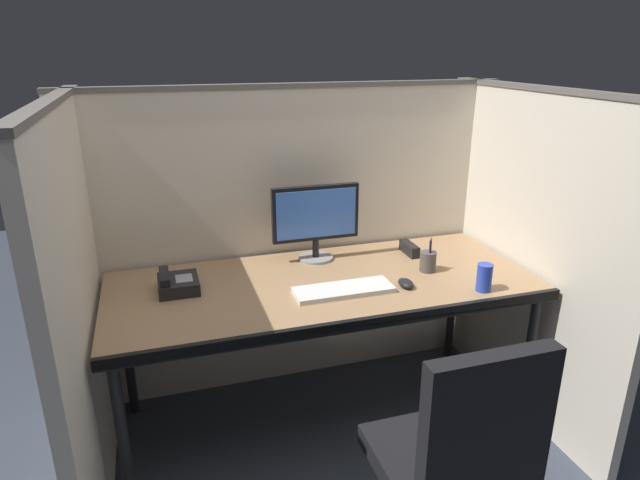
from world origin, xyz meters
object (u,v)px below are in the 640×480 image
Objects in this scene: monitor_center at (316,218)px; computer_mouse at (406,283)px; desk_phone at (177,283)px; keyboard_main at (344,290)px; pen_cup at (428,261)px; soda_can at (485,278)px; desk at (324,292)px; red_stapler at (409,249)px.

monitor_center is 4.48× the size of computer_mouse.
keyboard_main is at bearing -18.78° from desk_phone.
pen_cup is 1.14m from desk_phone.
computer_mouse is at bearing 155.47° from soda_can.
computer_mouse is at bearing -57.00° from monitor_center.
monitor_center is at bearing 80.66° from desk.
red_stapler is 0.51m from soda_can.
desk_phone is at bearing -175.07° from red_stapler.
desk is at bearing -99.34° from monitor_center.
soda_can reaches higher than computer_mouse.
desk is at bearing 155.16° from soda_can.
pen_cup reaches higher than desk.
red_stapler is (0.02, 0.23, -0.02)m from pen_cup.
monitor_center reaches higher than red_stapler.
desk_phone is (-0.68, -0.17, -0.18)m from monitor_center.
computer_mouse reaches higher than keyboard_main.
monitor_center is at bearing 14.28° from desk_phone.
computer_mouse reaches higher than desk.
keyboard_main reaches higher than desk.
monitor_center is at bearing 135.65° from soda_can.
desk_phone is 1.33m from soda_can.
keyboard_main is (0.00, -0.40, -0.20)m from monitor_center.
desk is 4.42× the size of monitor_center.
red_stapler is 1.16m from desk_phone.
desk_phone is (-0.63, 0.11, 0.08)m from desk.
monitor_center is 2.26× the size of desk_phone.
keyboard_main is (0.05, -0.12, 0.06)m from desk.
keyboard_main is 0.58m from red_stapler.
desk_phone is at bearing 161.22° from keyboard_main.
pen_cup reaches higher than computer_mouse.
monitor_center is at bearing 171.23° from red_stapler.
red_stapler is at bearing 4.93° from desk_phone.
desk_phone reaches higher than computer_mouse.
monitor_center reaches higher than keyboard_main.
monitor_center reaches higher than computer_mouse.
monitor_center reaches higher than desk.
red_stapler is at bearing 61.76° from computer_mouse.
keyboard_main is 4.48× the size of computer_mouse.
red_stapler reaches higher than computer_mouse.
red_stapler is at bearing 34.96° from keyboard_main.
pen_cup is 1.12× the size of red_stapler.
red_stapler is 1.23× the size of soda_can.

